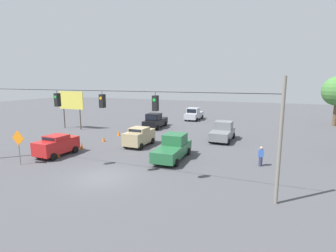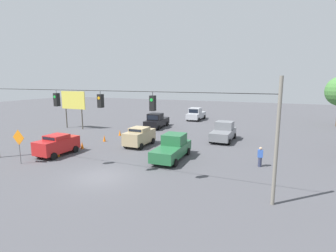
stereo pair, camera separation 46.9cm
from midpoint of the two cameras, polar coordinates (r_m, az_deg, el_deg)
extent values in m
plane|color=#47474C|center=(19.49, -14.70, -10.77)|extent=(140.00, 140.00, 0.00)
cylinder|color=slate|center=(15.19, 22.41, -3.29)|extent=(0.20, 0.20, 7.02)
cylinder|color=black|center=(18.55, -14.90, 7.43)|extent=(22.69, 0.04, 0.04)
cube|color=black|center=(16.51, -3.57, 4.97)|extent=(0.32, 0.36, 0.97)
cylinder|color=black|center=(16.47, -3.60, 7.05)|extent=(0.03, 0.03, 0.23)
cylinder|color=green|center=(16.32, -3.87, 5.68)|extent=(0.20, 0.02, 0.20)
cube|color=black|center=(18.59, -14.81, 5.28)|extent=(0.32, 0.36, 0.93)
cylinder|color=black|center=(18.56, -14.89, 7.07)|extent=(0.03, 0.03, 0.24)
cylinder|color=orange|center=(18.43, -15.19, 5.87)|extent=(0.20, 0.02, 0.20)
cube|color=black|center=(21.23, -23.52, 5.25)|extent=(0.32, 0.36, 0.98)
cylinder|color=black|center=(21.20, -23.63, 6.89)|extent=(0.03, 0.03, 0.24)
cylinder|color=green|center=(21.09, -23.93, 5.79)|extent=(0.20, 0.02, 0.20)
cube|color=#A8AAB2|center=(45.65, 5.42, 2.35)|extent=(2.05, 5.29, 0.90)
cube|color=#A8AAB2|center=(44.94, 5.20, 3.39)|extent=(1.87, 1.91, 0.90)
cube|color=black|center=(44.03, 4.82, 3.25)|extent=(1.61, 0.03, 0.63)
cylinder|color=black|center=(44.40, 3.51, 1.57)|extent=(0.22, 0.64, 0.64)
cylinder|color=black|center=(43.80, 6.01, 1.42)|extent=(0.22, 0.64, 0.64)
cylinder|color=black|center=(47.63, 4.86, 2.13)|extent=(0.22, 0.64, 0.64)
cylinder|color=black|center=(47.06, 7.20, 1.99)|extent=(0.22, 0.64, 0.64)
cube|color=red|center=(26.02, -23.53, -3.93)|extent=(1.92, 4.01, 1.20)
cube|color=red|center=(25.85, -23.65, -2.25)|extent=(1.72, 1.78, 0.36)
cube|color=black|center=(25.28, -25.11, -2.62)|extent=(1.46, 0.05, 0.25)
cylinder|color=black|center=(26.02, -26.90, -5.55)|extent=(0.23, 0.64, 0.64)
cylinder|color=black|center=(24.67, -24.16, -6.15)|extent=(0.23, 0.64, 0.64)
cylinder|color=black|center=(27.66, -22.81, -4.36)|extent=(0.23, 0.64, 0.64)
cylinder|color=black|center=(26.40, -20.04, -4.85)|extent=(0.23, 0.64, 0.64)
cube|color=black|center=(37.95, -3.09, 0.82)|extent=(2.41, 5.62, 0.90)
cube|color=black|center=(37.21, -3.46, 2.04)|extent=(1.98, 2.11, 0.90)
cube|color=black|center=(36.29, -4.03, 1.83)|extent=(1.59, 0.14, 0.63)
cylinder|color=black|center=(36.76, -5.52, -0.22)|extent=(0.27, 0.66, 0.64)
cylinder|color=black|center=(36.04, -2.60, -0.39)|extent=(0.27, 0.66, 0.64)
cylinder|color=black|center=(40.01, -3.52, 0.64)|extent=(0.27, 0.66, 0.64)
cylinder|color=black|center=(39.35, -0.81, 0.50)|extent=(0.27, 0.66, 0.64)
cube|color=tan|center=(27.48, -6.78, -2.37)|extent=(1.86, 3.98, 1.27)
cube|color=tan|center=(27.32, -6.81, -0.70)|extent=(1.70, 1.76, 0.36)
cube|color=black|center=(26.57, -7.74, -1.03)|extent=(1.47, 0.03, 0.25)
cylinder|color=black|center=(27.01, -9.79, -4.05)|extent=(0.22, 0.64, 0.64)
cylinder|color=black|center=(26.10, -6.37, -4.46)|extent=(0.22, 0.64, 0.64)
cylinder|color=black|center=(29.16, -7.09, -2.94)|extent=(0.22, 0.64, 0.64)
cylinder|color=black|center=(28.32, -3.85, -3.27)|extent=(0.22, 0.64, 0.64)
cube|color=slate|center=(30.35, 11.32, -1.68)|extent=(2.15, 5.05, 0.90)
cube|color=slate|center=(30.76, 11.60, 0.18)|extent=(1.93, 1.84, 0.90)
cube|color=black|center=(31.64, 11.94, 0.43)|extent=(1.65, 0.05, 0.63)
cylinder|color=black|center=(31.83, 13.71, -2.06)|extent=(0.23, 0.64, 0.64)
cylinder|color=black|center=(32.21, 10.09, -1.78)|extent=(0.23, 0.64, 0.64)
cylinder|color=black|center=(28.69, 12.63, -3.32)|extent=(0.23, 0.64, 0.64)
cylinder|color=black|center=(29.11, 8.63, -2.99)|extent=(0.23, 0.64, 0.64)
cube|color=#236038|center=(22.78, 0.38, -5.37)|extent=(2.13, 5.53, 0.90)
cube|color=#236038|center=(23.16, 0.94, -2.82)|extent=(1.85, 2.03, 0.90)
cube|color=black|center=(24.08, 1.71, -2.32)|extent=(1.55, 0.07, 0.63)
cylinder|color=black|center=(24.24, 3.98, -5.55)|extent=(0.24, 0.65, 0.64)
cylinder|color=black|center=(24.83, -0.34, -5.15)|extent=(0.24, 0.65, 0.64)
cylinder|color=black|center=(21.00, 1.25, -8.00)|extent=(0.24, 0.65, 0.64)
cylinder|color=black|center=(21.67, -3.66, -7.44)|extent=(0.24, 0.65, 0.64)
cone|color=orange|center=(25.59, -23.34, -5.42)|extent=(0.31, 0.31, 0.73)
cone|color=orange|center=(27.66, -18.75, -4.01)|extent=(0.31, 0.31, 0.73)
cone|color=orange|center=(30.14, -14.28, -2.66)|extent=(0.31, 0.31, 0.73)
cone|color=orange|center=(32.90, -11.06, -1.48)|extent=(0.31, 0.31, 0.73)
cone|color=orange|center=(35.63, -8.15, -0.52)|extent=(0.31, 0.31, 0.73)
cone|color=orange|center=(38.43, -5.47, 0.30)|extent=(0.31, 0.31, 0.73)
cylinder|color=#4C473D|center=(38.36, -18.87, 1.34)|extent=(0.16, 0.16, 2.78)
cylinder|color=#4C473D|center=(40.27, -21.94, 1.54)|extent=(0.16, 0.16, 2.78)
cube|color=#D8CC4C|center=(39.03, -20.68, 5.27)|extent=(4.07, 0.12, 2.48)
cylinder|color=slate|center=(24.60, -30.06, -5.27)|extent=(0.06, 0.06, 1.80)
cube|color=orange|center=(24.32, -30.32, -2.29)|extent=(1.27, 0.04, 1.27)
cylinder|color=#2D334C|center=(22.30, 18.93, -7.30)|extent=(0.28, 0.28, 0.76)
cube|color=#3359B2|center=(22.12, 19.03, -5.61)|extent=(0.40, 0.24, 0.60)
sphere|color=tan|center=(22.01, 19.09, -4.56)|extent=(0.24, 0.24, 0.24)
cylinder|color=brown|center=(46.31, 32.38, 2.49)|extent=(0.57, 0.57, 4.01)
camera|label=1|loc=(0.23, -90.51, -0.09)|focal=28.00mm
camera|label=2|loc=(0.23, 89.49, 0.09)|focal=28.00mm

